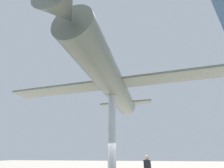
% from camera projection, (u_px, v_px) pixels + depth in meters
% --- Properties ---
extents(support_pylon_central, '(0.57, 0.57, 6.06)m').
position_uv_depth(support_pylon_central, '(112.00, 136.00, 10.65)').
color(support_pylon_central, '#B7B7BC').
rests_on(support_pylon_central, ground_plane).
extents(suspended_airplane, '(18.82, 15.19, 3.64)m').
position_uv_depth(suspended_airplane, '(111.00, 82.00, 12.10)').
color(suspended_airplane, slate).
rests_on(suspended_airplane, support_pylon_central).
extents(visitor_person, '(0.46, 0.38, 1.76)m').
position_uv_depth(visitor_person, '(148.00, 168.00, 9.39)').
color(visitor_person, '#4C4238').
rests_on(visitor_person, ground_plane).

